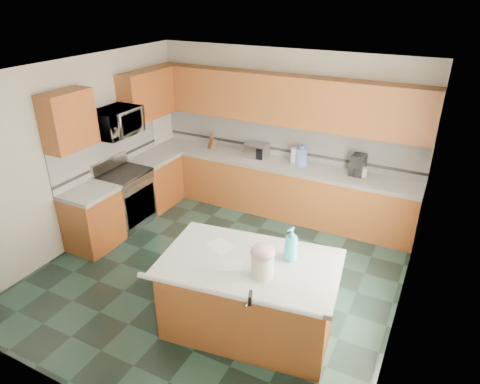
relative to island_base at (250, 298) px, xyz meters
The scene contains 52 objects.
floor 1.19m from the island_base, 138.19° to the left, with size 4.60×4.60×0.00m, color black.
ceiling 2.53m from the island_base, 138.19° to the left, with size 4.60×4.60×0.00m, color white.
wall_back 3.30m from the island_base, 105.15° to the left, with size 4.60×0.04×2.70m, color beige.
wall_front 2.01m from the island_base, 117.71° to the right, with size 4.60×0.04×2.70m, color beige.
wall_left 3.36m from the island_base, 166.75° to the left, with size 0.04×4.60×2.70m, color beige.
wall_right 1.90m from the island_base, 26.44° to the left, with size 0.04×4.60×2.70m, color beige.
back_base_cab 2.86m from the island_base, 106.83° to the left, with size 4.60×0.60×0.86m, color #5D280D.
back_countertop 2.90m from the island_base, 106.83° to the left, with size 4.60×0.64×0.06m, color white.
back_upper_cab 3.35m from the island_base, 106.08° to the left, with size 4.60×0.33×0.78m, color #5D280D.
back_backsplash 3.24m from the island_base, 105.30° to the left, with size 4.60×0.02×0.63m, color silver.
back_accent_band 3.19m from the island_base, 105.33° to the left, with size 4.60×0.01×0.05m, color black.
left_base_cab_rear 3.48m from the island_base, 144.32° to the left, with size 0.60×0.82×0.86m, color #5D280D.
left_counter_rear 3.51m from the island_base, 144.32° to the left, with size 0.64×0.82×0.06m, color white.
left_base_cab_front 2.87m from the island_base, 169.95° to the left, with size 0.60×0.72×0.86m, color #5D280D.
left_counter_front 2.91m from the island_base, 169.95° to the left, with size 0.64×0.72×0.06m, color white.
left_backsplash 3.47m from the island_base, 157.50° to the left, with size 0.02×2.30×0.63m, color silver.
left_accent_band 3.42m from the island_base, 157.46° to the left, with size 0.01×2.30×0.05m, color black.
left_upper_cab_rear 3.97m from the island_base, 143.84° to the left, with size 0.33×1.09×0.78m, color #5D280D.
left_upper_cab_front 3.36m from the island_base, behind, with size 0.33×0.72×0.78m, color #5D280D.
range_body 3.09m from the island_base, 156.31° to the left, with size 0.60×0.76×0.88m, color #B7B7BC.
range_oven_door 2.83m from the island_base, 153.95° to the left, with size 0.02×0.68×0.55m, color black.
range_cooktop 3.12m from the island_base, 156.31° to the left, with size 0.62×0.78×0.04m, color black.
range_handle 2.82m from the island_base, 153.68° to the left, with size 0.02×0.02×0.66m, color #B7B7BC.
range_backguard 3.38m from the island_base, 158.11° to the left, with size 0.06×0.76×0.18m, color #B7B7BC.
microwave 3.35m from the island_base, 156.31° to the left, with size 0.73×0.50×0.41m, color #B7B7BC.
island_base is the anchor object (origin of this frame).
island_top 0.46m from the island_base, ahead, with size 1.90×1.13×0.06m, color white.
island_bullnose 0.73m from the island_base, 90.00° to the right, with size 0.06×0.06×1.90m, color white.
treat_jar 0.67m from the island_base, 36.30° to the right, with size 0.23×0.23×0.24m, color #EFE3CB.
treat_jar_lid 0.81m from the island_base, 36.30° to the right, with size 0.25×0.25×0.16m, color #CFA1AF.
treat_jar_knob 0.86m from the island_base, 36.30° to the right, with size 0.03×0.03×0.08m, color tan.
treat_jar_knob_end_l 0.86m from the island_base, 42.48° to the right, with size 0.04×0.04×0.04m, color tan.
treat_jar_knob_end_r 0.88m from the island_base, 31.51° to the right, with size 0.04×0.04×0.04m, color tan.
soap_bottle_island 0.81m from the island_base, 31.78° to the left, with size 0.15×0.15×0.39m, color teal.
paper_sheet_a 0.54m from the island_base, 134.16° to the right, with size 0.28×0.21×0.00m, color white.
paper_sheet_b 0.67m from the island_base, 164.42° to the left, with size 0.28×0.21×0.00m, color white.
clamp_body 0.79m from the island_base, 63.88° to the right, with size 0.03×0.11×0.10m, color black.
clamp_handle 0.82m from the island_base, 66.46° to the right, with size 0.02×0.02×0.08m, color black.
knife_block 3.55m from the island_base, 127.05° to the left, with size 0.10×0.09×0.19m, color #472814.
utensil_crock 3.58m from the island_base, 127.08° to the left, with size 0.11×0.11×0.13m, color black.
utensil_bundle 3.61m from the island_base, 127.08° to the left, with size 0.06×0.06×0.19m, color #472814.
toaster_oven 3.12m from the island_base, 114.04° to the left, with size 0.40×0.28×0.23m, color #B7B7BC.
toaster_oven_door 3.00m from the island_base, 115.06° to the left, with size 0.36×0.01×0.19m, color black.
paper_towel 2.96m from the island_base, 101.34° to the left, with size 0.12×0.12×0.27m, color white.
paper_towel_base 2.94m from the island_base, 101.34° to the left, with size 0.18×0.18×0.01m, color #B7B7BC.
water_jug 2.91m from the island_base, 98.83° to the left, with size 0.18×0.18×0.30m, color #6587C5.
water_jug_neck 2.95m from the island_base, 98.83° to the left, with size 0.08×0.08×0.04m, color #6587C5.
coffee_maker 2.94m from the island_base, 80.46° to the left, with size 0.20×0.22×0.33m, color black.
coffee_carafe 2.87m from the island_base, 80.29° to the left, with size 0.14×0.14×0.14m, color black.
soap_bottle_back 2.91m from the island_base, 78.72° to the left, with size 0.10×0.11×0.23m, color white.
soap_back_cap 2.94m from the island_base, 78.72° to the left, with size 0.02×0.02×0.03m, color red.
window_light_proxy 1.89m from the island_base, 20.33° to the left, with size 0.02×1.40×1.10m, color white.
Camera 1 is at (2.45, -4.15, 3.58)m, focal length 32.00 mm.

